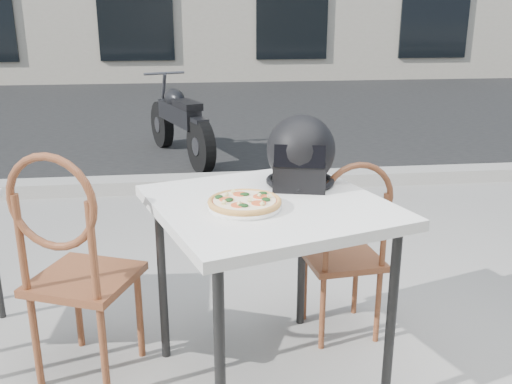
{
  "coord_description": "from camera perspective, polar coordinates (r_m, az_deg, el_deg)",
  "views": [
    {
      "loc": [
        -0.67,
        -1.99,
        1.56
      ],
      "look_at": [
        -0.41,
        0.12,
        0.88
      ],
      "focal_mm": 40.0,
      "sensor_mm": 36.0,
      "label": 1
    }
  ],
  "objects": [
    {
      "name": "cafe_table_main",
      "position": [
        2.3,
        1.33,
        -2.7
      ],
      "size": [
        1.1,
        1.1,
        0.83
      ],
      "rotation": [
        0.0,
        0.0,
        0.31
      ],
      "color": "silver",
      "rests_on": "ground"
    },
    {
      "name": "cafe_chair_main",
      "position": [
        2.74,
        9.17,
        -4.88
      ],
      "size": [
        0.39,
        0.39,
        0.92
      ],
      "rotation": [
        0.0,
        0.0,
        3.25
      ],
      "color": "brown",
      "rests_on": "ground"
    },
    {
      "name": "motorcycle",
      "position": [
        6.26,
        -7.69,
        6.86
      ],
      "size": [
        0.73,
        1.73,
        0.9
      ],
      "rotation": [
        0.0,
        0.0,
        0.34
      ],
      "color": "black",
      "rests_on": "street_asphalt"
    },
    {
      "name": "curb",
      "position": [
        5.25,
        0.69,
        1.16
      ],
      "size": [
        30.0,
        0.25,
        0.12
      ],
      "primitive_type": "cube",
      "color": "#A09D96",
      "rests_on": "ground"
    },
    {
      "name": "plate",
      "position": [
        2.19,
        -1.14,
        -1.47
      ],
      "size": [
        0.35,
        0.35,
        0.02
      ],
      "rotation": [
        0.0,
        0.0,
        -0.26
      ],
      "color": "white",
      "rests_on": "cafe_table_main"
    },
    {
      "name": "street_asphalt",
      "position": [
        9.15,
        -2.64,
        7.93
      ],
      "size": [
        30.0,
        8.0,
        0.0
      ],
      "primitive_type": "cube",
      "color": "black",
      "rests_on": "ground"
    },
    {
      "name": "helmet",
      "position": [
        2.46,
        4.49,
        3.76
      ],
      "size": [
        0.36,
        0.37,
        0.31
      ],
      "rotation": [
        0.0,
        0.0,
        -0.23
      ],
      "color": "black",
      "rests_on": "cafe_table_main"
    },
    {
      "name": "cafe_chair_side",
      "position": [
        2.48,
        -17.91,
        -6.27
      ],
      "size": [
        0.53,
        0.53,
        1.06
      ],
      "rotation": [
        0.0,
        0.0,
        2.75
      ],
      "color": "brown",
      "rests_on": "ground"
    },
    {
      "name": "pizza",
      "position": [
        2.18,
        -1.15,
        -0.96
      ],
      "size": [
        0.35,
        0.35,
        0.04
      ],
      "rotation": [
        0.0,
        0.0,
        0.25
      ],
      "color": "tan",
      "rests_on": "plate"
    }
  ]
}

